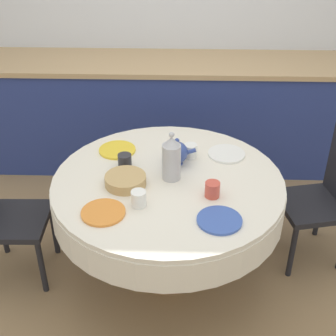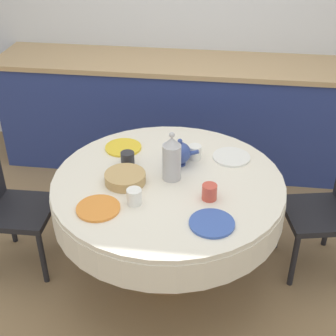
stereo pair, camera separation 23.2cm
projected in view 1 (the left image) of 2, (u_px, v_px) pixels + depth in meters
name	position (u px, v px, depth m)	size (l,w,h in m)	color
ground_plane	(168.00, 271.00, 3.11)	(12.00, 12.00, 0.00)	#8E704C
wall_back	(175.00, 6.00, 3.90)	(7.00, 0.05, 2.60)	silver
kitchen_counter	(173.00, 113.00, 4.05)	(3.24, 0.64, 0.94)	navy
dining_table	(168.00, 197.00, 2.78)	(1.36, 1.36, 0.73)	olive
chair_left	(325.00, 194.00, 2.99)	(0.47, 0.47, 0.91)	black
chair_right	(0.00, 210.00, 2.85)	(0.41, 0.41, 0.91)	black
plate_near_left	(103.00, 212.00, 2.44)	(0.23, 0.23, 0.01)	orange
cup_near_left	(139.00, 199.00, 2.48)	(0.08, 0.08, 0.09)	white
plate_near_right	(219.00, 220.00, 2.39)	(0.23, 0.23, 0.01)	#3856AD
cup_near_right	(212.00, 189.00, 2.56)	(0.08, 0.08, 0.09)	#CC4C3D
plate_far_left	(117.00, 150.00, 3.00)	(0.23, 0.23, 0.01)	yellow
cup_far_left	(125.00, 161.00, 2.81)	(0.08, 0.08, 0.09)	#28282D
plate_far_right	(226.00, 154.00, 2.95)	(0.23, 0.23, 0.01)	white
cup_far_right	(190.00, 151.00, 2.91)	(0.08, 0.08, 0.09)	white
coffee_carafe	(171.00, 158.00, 2.66)	(0.11, 0.11, 0.30)	#B2B2B7
teapot	(177.00, 153.00, 2.83)	(0.18, 0.13, 0.18)	#33478E
bread_basket	(125.00, 180.00, 2.66)	(0.24, 0.24, 0.06)	tan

